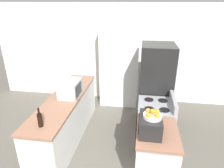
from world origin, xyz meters
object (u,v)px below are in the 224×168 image
at_px(stove, 154,126).
at_px(fruit_bowl, 153,115).
at_px(microwave, 70,88).
at_px(wine_bottle, 40,120).
at_px(refrigerator, 155,87).
at_px(pantry_cabinet, 119,66).
at_px(toaster_oven, 150,125).

xyz_separation_m(stove, fruit_bowl, (-0.12, -0.85, 0.74)).
bearing_deg(microwave, stove, -4.94).
bearing_deg(wine_bottle, stove, 28.35).
xyz_separation_m(stove, wine_bottle, (-1.73, -0.93, 0.56)).
distance_m(stove, refrigerator, 0.92).
xyz_separation_m(pantry_cabinet, microwave, (-0.78, -1.55, -0.01)).
bearing_deg(stove, microwave, 175.06).
relative_size(wine_bottle, toaster_oven, 0.69).
relative_size(pantry_cabinet, wine_bottle, 6.90).
relative_size(refrigerator, wine_bottle, 5.96).
height_order(stove, fruit_bowl, fruit_bowl).
relative_size(pantry_cabinet, microwave, 4.17).
distance_m(pantry_cabinet, microwave, 1.73).
height_order(pantry_cabinet, toaster_oven, pantry_cabinet).
bearing_deg(toaster_oven, refrigerator, 84.63).
xyz_separation_m(wine_bottle, toaster_oven, (1.59, 0.10, 0.01)).
xyz_separation_m(refrigerator, toaster_oven, (-0.15, -1.63, 0.11)).
distance_m(stove, microwave, 1.76).
height_order(microwave, toaster_oven, microwave).
distance_m(pantry_cabinet, stove, 1.99).
relative_size(pantry_cabinet, fruit_bowl, 8.19).
bearing_deg(stove, fruit_bowl, -97.79).
distance_m(pantry_cabinet, toaster_oven, 2.63).
distance_m(pantry_cabinet, wine_bottle, 2.76).
bearing_deg(pantry_cabinet, stove, -62.78).
relative_size(wine_bottle, fruit_bowl, 1.19).
relative_size(toaster_oven, fruit_bowl, 1.73).
height_order(microwave, wine_bottle, wine_bottle).
relative_size(refrigerator, fruit_bowl, 7.07).
xyz_separation_m(stove, toaster_oven, (-0.14, -0.84, 0.57)).
distance_m(refrigerator, wine_bottle, 2.46).
relative_size(stove, fruit_bowl, 4.10).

